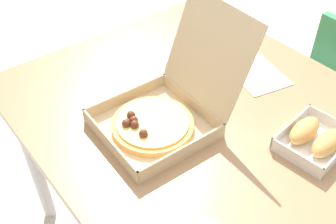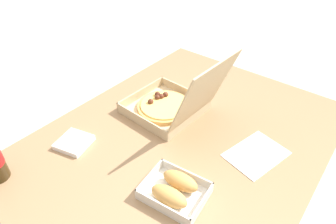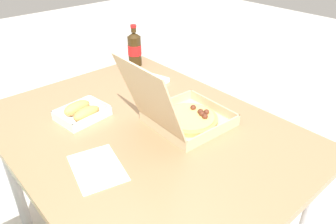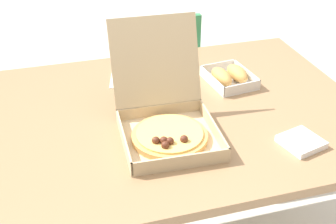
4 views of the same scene
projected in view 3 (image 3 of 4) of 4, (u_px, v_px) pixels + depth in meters
name	position (u px, v px, depth m)	size (l,w,h in m)	color
dining_table	(144.00, 144.00, 1.30)	(1.23, 0.94, 0.72)	#997551
pizza_box_open	(183.00, 115.00, 1.26)	(0.30, 0.40, 0.31)	tan
bread_side_box	(82.00, 112.00, 1.32)	(0.17, 0.21, 0.06)	white
cola_bottle	(135.00, 49.00, 1.76)	(0.07, 0.07, 0.22)	#33230F
paper_menu	(97.00, 168.00, 1.06)	(0.21, 0.15, 0.00)	white
napkin_pile	(154.00, 81.00, 1.61)	(0.11, 0.11, 0.02)	white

